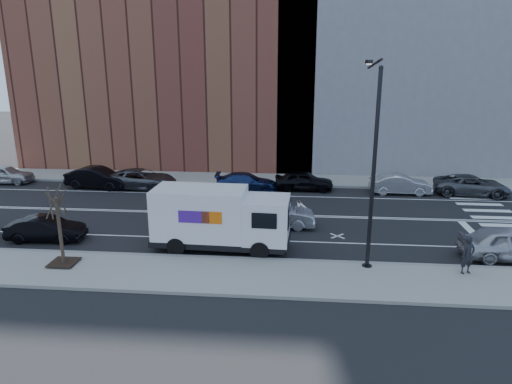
% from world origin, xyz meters
% --- Properties ---
extents(ground, '(120.00, 120.00, 0.00)m').
position_xyz_m(ground, '(0.00, 0.00, 0.00)').
color(ground, black).
rests_on(ground, ground).
extents(sidewalk_near, '(44.00, 3.60, 0.15)m').
position_xyz_m(sidewalk_near, '(0.00, -8.80, 0.07)').
color(sidewalk_near, gray).
rests_on(sidewalk_near, ground).
extents(sidewalk_far, '(44.00, 3.60, 0.15)m').
position_xyz_m(sidewalk_far, '(0.00, 8.80, 0.07)').
color(sidewalk_far, gray).
rests_on(sidewalk_far, ground).
extents(curb_near, '(44.00, 0.25, 0.17)m').
position_xyz_m(curb_near, '(0.00, -7.00, 0.08)').
color(curb_near, gray).
rests_on(curb_near, ground).
extents(curb_far, '(44.00, 0.25, 0.17)m').
position_xyz_m(curb_far, '(0.00, 7.00, 0.08)').
color(curb_far, gray).
rests_on(curb_far, ground).
extents(crosswalk, '(3.00, 14.00, 0.01)m').
position_xyz_m(crosswalk, '(16.00, 0.00, 0.00)').
color(crosswalk, white).
rests_on(crosswalk, ground).
extents(road_markings, '(40.00, 8.60, 0.01)m').
position_xyz_m(road_markings, '(0.00, 0.00, 0.00)').
color(road_markings, white).
rests_on(road_markings, ground).
extents(bldg_brick, '(26.00, 10.00, 22.00)m').
position_xyz_m(bldg_brick, '(-8.00, 15.60, 11.00)').
color(bldg_brick, brown).
rests_on(bldg_brick, ground).
extents(bldg_concrete, '(20.00, 10.00, 26.00)m').
position_xyz_m(bldg_concrete, '(12.00, 15.60, 13.00)').
color(bldg_concrete, slate).
rests_on(bldg_concrete, ground).
extents(streetlight, '(0.44, 4.02, 9.34)m').
position_xyz_m(streetlight, '(7.00, -6.91, 5.08)').
color(streetlight, black).
rests_on(streetlight, ground).
extents(street_tree, '(1.20, 1.20, 3.75)m').
position_xyz_m(street_tree, '(-7.00, -8.40, 1.45)').
color(street_tree, black).
rests_on(street_tree, ground).
extents(fedex_van, '(7.00, 2.68, 3.16)m').
position_xyz_m(fedex_van, '(-0.11, -5.60, 1.66)').
color(fedex_van, black).
rests_on(fedex_van, ground).
extents(far_parked_a, '(4.37, 1.98, 1.45)m').
position_xyz_m(far_parked_a, '(-19.20, 6.01, 0.73)').
color(far_parked_a, '#AFAFB4').
rests_on(far_parked_a, ground).
extents(far_parked_b, '(5.03, 2.33, 1.60)m').
position_xyz_m(far_parked_b, '(-11.29, 5.31, 0.80)').
color(far_parked_b, black).
rests_on(far_parked_b, ground).
extents(far_parked_c, '(5.44, 2.82, 1.46)m').
position_xyz_m(far_parked_c, '(-8.00, 5.52, 0.73)').
color(far_parked_c, '#54555C').
rests_on(far_parked_c, ground).
extents(far_parked_d, '(4.65, 2.07, 1.33)m').
position_xyz_m(far_parked_d, '(-0.00, 5.57, 0.66)').
color(far_parked_d, navy).
rests_on(far_parked_d, ground).
extents(far_parked_e, '(4.37, 1.85, 1.47)m').
position_xyz_m(far_parked_e, '(4.25, 6.09, 0.74)').
color(far_parked_e, black).
rests_on(far_parked_e, ground).
extents(far_parked_f, '(4.33, 1.52, 1.43)m').
position_xyz_m(far_parked_f, '(11.20, 5.69, 0.71)').
color(far_parked_f, silver).
rests_on(far_parked_f, ground).
extents(far_parked_g, '(5.40, 2.99, 1.43)m').
position_xyz_m(far_parked_g, '(16.25, 5.86, 0.72)').
color(far_parked_g, '#4A4D51').
rests_on(far_parked_g, ground).
extents(driving_sedan, '(4.57, 1.70, 1.49)m').
position_xyz_m(driving_sedan, '(2.52, -2.08, 0.75)').
color(driving_sedan, '#AEAEB3').
rests_on(driving_sedan, ground).
extents(near_parked_rear_a, '(4.09, 1.65, 1.32)m').
position_xyz_m(near_parked_rear_a, '(-9.52, -5.32, 0.66)').
color(near_parked_rear_a, black).
rests_on(near_parked_rear_a, ground).
extents(near_parked_front, '(4.77, 1.99, 1.61)m').
position_xyz_m(near_parked_front, '(14.01, -5.68, 0.81)').
color(near_parked_front, '#BABABF').
rests_on(near_parked_front, ground).
extents(pedestrian, '(0.75, 0.63, 1.75)m').
position_xyz_m(pedestrian, '(11.26, -7.75, 1.02)').
color(pedestrian, black).
rests_on(pedestrian, sidewalk_near).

